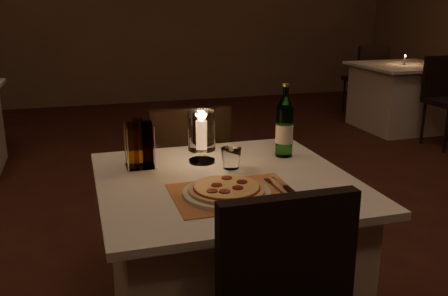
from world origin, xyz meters
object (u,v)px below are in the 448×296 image
object	(u,v)px
tumbler	(231,158)
plate	(227,193)
hurricane_candle	(202,132)
neighbor_table_right	(401,97)
water_bottle	(284,127)
pizza	(227,189)
main_table	(225,260)
chair_far	(187,169)

from	to	relation	value
tumbler	plate	bearing A→B (deg)	-110.48
hurricane_candle	neighbor_table_right	xyz separation A→B (m)	(3.07, 2.81, -0.50)
tumbler	neighbor_table_right	size ratio (longest dim) A/B	0.09
tumbler	water_bottle	world-z (taller)	water_bottle
plate	hurricane_candle	size ratio (longest dim) A/B	1.39
plate	water_bottle	world-z (taller)	water_bottle
hurricane_candle	neighbor_table_right	world-z (taller)	hurricane_candle
pizza	water_bottle	distance (m)	0.56
main_table	hurricane_candle	xyz separation A→B (m)	(-0.04, 0.23, 0.50)
water_bottle	chair_far	bearing A→B (deg)	124.26
tumbler	hurricane_candle	xyz separation A→B (m)	(-0.10, 0.11, 0.09)
tumbler	hurricane_candle	world-z (taller)	hurricane_candle
chair_far	pizza	xyz separation A→B (m)	(-0.05, -0.89, 0.22)
chair_far	plate	size ratio (longest dim) A/B	2.81
water_bottle	pizza	bearing A→B (deg)	-134.97
chair_far	pizza	world-z (taller)	chair_far
chair_far	pizza	size ratio (longest dim) A/B	3.21
chair_far	hurricane_candle	distance (m)	0.59
hurricane_candle	tumbler	bearing A→B (deg)	-49.38
water_bottle	hurricane_candle	world-z (taller)	water_bottle
neighbor_table_right	main_table	bearing A→B (deg)	-134.93
main_table	tumbler	xyz separation A→B (m)	(0.06, 0.11, 0.41)
main_table	chair_far	size ratio (longest dim) A/B	1.11
main_table	hurricane_candle	distance (m)	0.55
pizza	chair_far	bearing A→B (deg)	86.80
tumbler	water_bottle	distance (m)	0.31
tumbler	hurricane_candle	size ratio (longest dim) A/B	0.38
chair_far	water_bottle	xyz separation A→B (m)	(0.34, -0.50, 0.32)
neighbor_table_right	water_bottle	bearing A→B (deg)	-133.58
neighbor_table_right	pizza	bearing A→B (deg)	-133.75
water_bottle	hurricane_candle	distance (m)	0.38
neighbor_table_right	plate	bearing A→B (deg)	-133.75
water_bottle	hurricane_candle	bearing A→B (deg)	177.42
chair_far	water_bottle	world-z (taller)	water_bottle
main_table	pizza	xyz separation A→B (m)	(-0.05, -0.18, 0.39)
plate	chair_far	bearing A→B (deg)	86.80
main_table	hurricane_candle	size ratio (longest dim) A/B	4.35
main_table	neighbor_table_right	world-z (taller)	same
chair_far	main_table	bearing A→B (deg)	-90.00
pizza	neighbor_table_right	distance (m)	4.47
tumbler	neighbor_table_right	world-z (taller)	tumbler
plate	hurricane_candle	distance (m)	0.43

